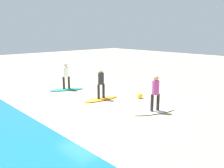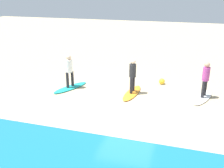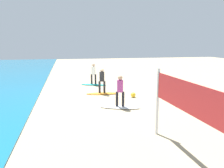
# 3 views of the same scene
# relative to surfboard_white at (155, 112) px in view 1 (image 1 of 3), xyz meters

# --- Properties ---
(ground_plane) EXTENTS (60.00, 60.00, 0.00)m
(ground_plane) POSITION_rel_surfboard_white_xyz_m (3.21, 1.47, -0.04)
(ground_plane) COLOR tan
(surfboard_white) EXTENTS (1.21, 2.17, 0.09)m
(surfboard_white) POSITION_rel_surfboard_white_xyz_m (0.00, 0.00, 0.00)
(surfboard_white) COLOR white
(surfboard_white) RESTS_ON ground
(surfer_white) EXTENTS (0.32, 0.44, 1.64)m
(surfer_white) POSITION_rel_surfboard_white_xyz_m (0.00, 0.00, 0.99)
(surfer_white) COLOR #232328
(surfer_white) RESTS_ON surfboard_white
(surfboard_orange) EXTENTS (0.77, 2.15, 0.09)m
(surfboard_orange) POSITION_rel_surfboard_white_xyz_m (3.26, 0.44, 0.00)
(surfboard_orange) COLOR orange
(surfboard_orange) RESTS_ON ground
(surfer_orange) EXTENTS (0.32, 0.46, 1.64)m
(surfer_orange) POSITION_rel_surfboard_white_xyz_m (3.26, 0.44, 0.99)
(surfer_orange) COLOR #232328
(surfer_orange) RESTS_ON surfboard_orange
(surfboard_teal) EXTENTS (1.36, 2.15, 0.09)m
(surfboard_teal) POSITION_rel_surfboard_white_xyz_m (6.43, 0.61, 0.00)
(surfboard_teal) COLOR teal
(surfboard_teal) RESTS_ON ground
(surfer_teal) EXTENTS (0.32, 0.43, 1.64)m
(surfer_teal) POSITION_rel_surfboard_white_xyz_m (6.43, 0.61, 0.99)
(surfer_teal) COLOR #232328
(surfer_teal) RESTS_ON surfboard_teal
(beach_ball) EXTENTS (0.31, 0.31, 0.31)m
(beach_ball) POSITION_rel_surfboard_white_xyz_m (2.04, -1.34, 0.11)
(beach_ball) COLOR yellow
(beach_ball) RESTS_ON ground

